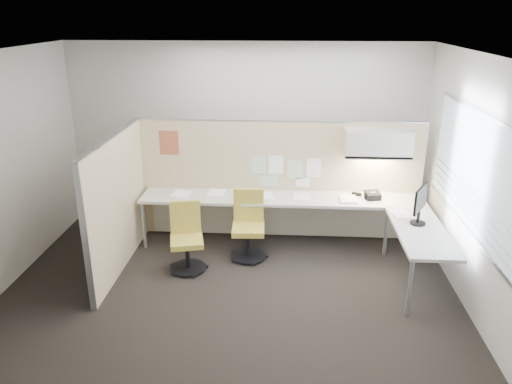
# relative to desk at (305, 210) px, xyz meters

# --- Properties ---
(floor) EXTENTS (5.50, 4.50, 0.01)m
(floor) POSITION_rel_desk_xyz_m (-0.93, -1.13, -0.61)
(floor) COLOR black
(floor) RESTS_ON ground
(ceiling) EXTENTS (5.50, 4.50, 0.01)m
(ceiling) POSITION_rel_desk_xyz_m (-0.93, -1.13, 2.20)
(ceiling) COLOR white
(ceiling) RESTS_ON wall_back
(wall_back) EXTENTS (5.50, 0.02, 2.80)m
(wall_back) POSITION_rel_desk_xyz_m (-0.93, 1.12, 0.80)
(wall_back) COLOR beige
(wall_back) RESTS_ON ground
(wall_front) EXTENTS (5.50, 0.02, 2.80)m
(wall_front) POSITION_rel_desk_xyz_m (-0.93, -3.38, 0.80)
(wall_front) COLOR beige
(wall_front) RESTS_ON ground
(wall_right) EXTENTS (0.02, 4.50, 2.80)m
(wall_right) POSITION_rel_desk_xyz_m (1.82, -1.13, 0.80)
(wall_right) COLOR beige
(wall_right) RESTS_ON ground
(window_pane) EXTENTS (0.01, 2.80, 1.30)m
(window_pane) POSITION_rel_desk_xyz_m (1.79, -1.13, 0.95)
(window_pane) COLOR #9CACB5
(window_pane) RESTS_ON wall_right
(partition_back) EXTENTS (4.10, 0.06, 1.75)m
(partition_back) POSITION_rel_desk_xyz_m (-0.38, 0.47, 0.27)
(partition_back) COLOR beige
(partition_back) RESTS_ON floor
(partition_left) EXTENTS (0.06, 2.20, 1.75)m
(partition_left) POSITION_rel_desk_xyz_m (-2.43, -0.63, 0.27)
(partition_left) COLOR beige
(partition_left) RESTS_ON floor
(desk) EXTENTS (4.00, 2.07, 0.73)m
(desk) POSITION_rel_desk_xyz_m (0.00, 0.00, 0.00)
(desk) COLOR beige
(desk) RESTS_ON floor
(overhead_bin) EXTENTS (0.90, 0.36, 0.38)m
(overhead_bin) POSITION_rel_desk_xyz_m (0.97, 0.26, 0.91)
(overhead_bin) COLOR beige
(overhead_bin) RESTS_ON partition_back
(task_light_strip) EXTENTS (0.60, 0.06, 0.02)m
(task_light_strip) POSITION_rel_desk_xyz_m (0.97, 0.26, 0.70)
(task_light_strip) COLOR #FFEABF
(task_light_strip) RESTS_ON overhead_bin
(pinned_papers) EXTENTS (1.01, 0.00, 0.47)m
(pinned_papers) POSITION_rel_desk_xyz_m (-0.30, 0.44, 0.43)
(pinned_papers) COLOR #8CBF8C
(pinned_papers) RESTS_ON partition_back
(poster) EXTENTS (0.28, 0.00, 0.35)m
(poster) POSITION_rel_desk_xyz_m (-1.98, 0.44, 0.82)
(poster) COLOR #EC551D
(poster) RESTS_ON partition_back
(chair_left) EXTENTS (0.50, 0.51, 0.89)m
(chair_left) POSITION_rel_desk_xyz_m (-1.55, -0.66, -0.19)
(chair_left) COLOR black
(chair_left) RESTS_ON floor
(chair_right) EXTENTS (0.49, 0.49, 0.93)m
(chair_right) POSITION_rel_desk_xyz_m (-0.77, -0.26, -0.17)
(chair_right) COLOR black
(chair_right) RESTS_ON floor
(monitor) EXTENTS (0.25, 0.42, 0.48)m
(monitor) POSITION_rel_desk_xyz_m (1.37, -0.68, 0.41)
(monitor) COLOR black
(monitor) RESTS_ON desk
(phone) EXTENTS (0.24, 0.22, 0.12)m
(phone) POSITION_rel_desk_xyz_m (0.94, 0.16, 0.18)
(phone) COLOR black
(phone) RESTS_ON desk
(stapler) EXTENTS (0.15, 0.09, 0.05)m
(stapler) POSITION_rel_desk_xyz_m (0.74, 0.27, 0.15)
(stapler) COLOR black
(stapler) RESTS_ON desk
(tape_dispenser) EXTENTS (0.10, 0.07, 0.06)m
(tape_dispenser) POSITION_rel_desk_xyz_m (0.88, 0.15, 0.16)
(tape_dispenser) COLOR black
(tape_dispenser) RESTS_ON desk
(coat_hook) EXTENTS (0.18, 0.48, 1.44)m
(coat_hook) POSITION_rel_desk_xyz_m (-2.51, -1.19, 0.81)
(coat_hook) COLOR silver
(coat_hook) RESTS_ON partition_left
(paper_stack_0) EXTENTS (0.26, 0.32, 0.03)m
(paper_stack_0) POSITION_rel_desk_xyz_m (-1.77, 0.13, 0.14)
(paper_stack_0) COLOR white
(paper_stack_0) RESTS_ON desk
(paper_stack_1) EXTENTS (0.25, 0.32, 0.02)m
(paper_stack_1) POSITION_rel_desk_xyz_m (-1.28, 0.23, 0.14)
(paper_stack_1) COLOR white
(paper_stack_1) RESTS_ON desk
(paper_stack_2) EXTENTS (0.29, 0.34, 0.04)m
(paper_stack_2) POSITION_rel_desk_xyz_m (-0.57, 0.09, 0.15)
(paper_stack_2) COLOR white
(paper_stack_2) RESTS_ON desk
(paper_stack_3) EXTENTS (0.24, 0.31, 0.01)m
(paper_stack_3) POSITION_rel_desk_xyz_m (-0.05, 0.16, 0.13)
(paper_stack_3) COLOR white
(paper_stack_3) RESTS_ON desk
(paper_stack_4) EXTENTS (0.23, 0.30, 0.03)m
(paper_stack_4) POSITION_rel_desk_xyz_m (0.59, 0.09, 0.14)
(paper_stack_4) COLOR white
(paper_stack_4) RESTS_ON desk
(paper_stack_5) EXTENTS (0.31, 0.35, 0.02)m
(paper_stack_5) POSITION_rel_desk_xyz_m (1.22, -0.39, 0.14)
(paper_stack_5) COLOR white
(paper_stack_5) RESTS_ON desk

